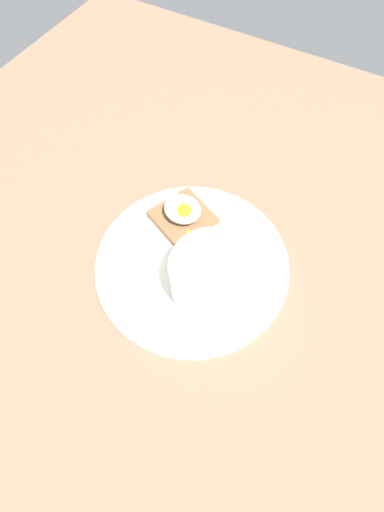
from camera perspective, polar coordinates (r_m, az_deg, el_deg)
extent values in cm
cube|color=#7C624B|center=(62.18, 0.00, -1.87)|extent=(120.00, 120.00, 2.00)
cylinder|color=white|center=(60.87, 0.00, -1.20)|extent=(29.43, 29.43, 1.00)
torus|color=white|center=(60.18, 0.00, -0.82)|extent=(29.23, 29.23, 0.60)
cylinder|color=white|center=(55.91, 3.04, -2.90)|extent=(12.25, 12.25, 6.21)
torus|color=white|center=(53.18, 3.19, -1.35)|extent=(12.45, 12.45, 0.60)
cylinder|color=white|center=(56.47, 3.01, -3.20)|extent=(10.85, 10.85, 4.53)
ellipsoid|color=white|center=(54.64, 3.11, -2.20)|extent=(10.31, 10.31, 1.20)
ellipsoid|color=#8E6240|center=(55.54, 2.73, 0.02)|extent=(0.90, 1.30, 0.53)
ellipsoid|color=#926345|center=(55.23, 6.64, -1.06)|extent=(1.47, 1.22, 0.54)
ellipsoid|color=#9B643D|center=(53.38, 3.95, -3.95)|extent=(2.22, 1.98, 0.80)
ellipsoid|color=beige|center=(54.09, 2.55, -2.60)|extent=(1.42, 0.98, 0.58)
ellipsoid|color=tan|center=(54.28, 3.91, -2.20)|extent=(1.45, 1.89, 0.72)
cube|color=brown|center=(63.76, -1.33, 5.75)|extent=(11.10, 11.10, 0.30)
cube|color=#A1754A|center=(64.20, -1.32, 5.47)|extent=(10.89, 10.89, 1.29)
ellipsoid|color=white|center=(62.37, -1.36, 6.69)|extent=(5.93, 5.17, 3.25)
sphere|color=yellow|center=(61.12, -1.11, 6.42)|extent=(2.47, 2.47, 2.47)
ellipsoid|color=yellow|center=(61.23, -0.27, 2.93)|extent=(2.52, 2.49, 0.36)
cylinder|color=beige|center=(59.22, -7.31, -2.67)|extent=(3.76, 3.67, 1.51)
cylinder|color=#B9AE8E|center=(58.80, -7.36, -2.46)|extent=(0.67, 0.66, 0.22)
cylinder|color=beige|center=(60.62, -11.03, -1.73)|extent=(3.00, 2.99, 0.83)
cylinder|color=#BAB385|center=(60.27, -11.10, -1.54)|extent=(0.54, 0.54, 0.12)
cylinder|color=beige|center=(57.84, -7.80, -5.67)|extent=(4.20, 4.18, 1.18)
cylinder|color=#B9B18B|center=(57.39, -7.86, -5.46)|extent=(0.75, 0.75, 0.15)
cylinder|color=beige|center=(60.81, -6.07, 0.07)|extent=(2.64, 2.71, 1.15)
cylinder|color=#BBB28D|center=(60.41, -6.11, 0.30)|extent=(0.48, 0.48, 0.16)
cylinder|color=#F1ECC3|center=(58.67, -10.25, -4.43)|extent=(3.31, 3.17, 1.61)
cylinder|color=#BCB898|center=(58.17, -10.33, -4.19)|extent=(0.58, 0.57, 0.21)
cylinder|color=#FBEDC2|center=(60.58, -8.65, -0.81)|extent=(4.66, 4.66, 1.10)
cylinder|color=#C4B997|center=(60.10, -8.72, -0.55)|extent=(0.84, 0.84, 0.12)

